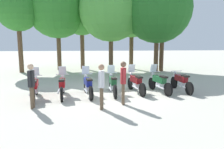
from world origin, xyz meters
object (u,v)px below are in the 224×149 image
object	(u,v)px
tree_5	(158,9)
motorcycle_6	(181,82)
motorcycle_2	(88,85)
motorcycle_5	(159,82)
motorcycle_4	(136,82)
motorcycle_0	(35,87)
tree_1	(57,8)
motorcycle_3	(113,84)
tree_2	(82,17)
person_2	(31,82)
tree_6	(163,5)
tree_3	(111,10)
person_0	(102,83)
tree_0	(18,11)
motorcycle_1	(62,86)
person_1	(123,79)
tree_4	(132,10)

from	to	relation	value
tree_5	motorcycle_6	bearing A→B (deg)	-94.57
motorcycle_2	motorcycle_5	xyz separation A→B (m)	(3.56, 0.41, 0.00)
motorcycle_4	motorcycle_0	bearing A→B (deg)	87.05
tree_1	motorcycle_3	bearing A→B (deg)	-66.08
motorcycle_4	tree_2	bearing A→B (deg)	7.15
person_2	tree_6	bearing A→B (deg)	-125.79
tree_3	person_0	bearing A→B (deg)	-96.38
motorcycle_6	tree_0	distance (m)	13.34
motorcycle_5	tree_2	xyz separation A→B (m)	(-4.31, 9.23, 4.09)
motorcycle_1	tree_5	distance (m)	10.62
motorcycle_3	tree_3	distance (m)	8.88
tree_6	motorcycle_4	bearing A→B (deg)	-116.01
tree_0	tree_6	bearing A→B (deg)	-0.74
tree_0	person_2	bearing A→B (deg)	-70.11
tree_2	person_0	bearing A→B (deg)	-83.52
motorcycle_4	person_1	bearing A→B (deg)	143.68
motorcycle_0	person_2	xyz separation A→B (m)	(0.28, -1.45, 0.51)
tree_5	tree_4	bearing A→B (deg)	128.98
tree_2	tree_6	distance (m)	6.97
motorcycle_2	motorcycle_5	bearing A→B (deg)	-94.63
motorcycle_6	tree_2	world-z (taller)	tree_2
motorcycle_2	tree_1	world-z (taller)	tree_1
tree_6	tree_1	bearing A→B (deg)	170.99
motorcycle_6	tree_2	bearing A→B (deg)	24.68
tree_5	motorcycle_2	bearing A→B (deg)	-126.69
motorcycle_1	tree_4	size ratio (longest dim) A/B	0.29
tree_5	person_0	bearing A→B (deg)	-117.24
motorcycle_6	motorcycle_1	bearing A→B (deg)	89.41
motorcycle_6	person_2	distance (m)	7.24
person_0	person_2	world-z (taller)	person_2
tree_0	tree_2	xyz separation A→B (m)	(4.80, 1.81, -0.23)
motorcycle_1	person_1	world-z (taller)	person_1
motorcycle_2	tree_1	size ratio (longest dim) A/B	0.28
tree_3	tree_6	size ratio (longest dim) A/B	1.00
person_1	tree_1	world-z (taller)	tree_1
motorcycle_5	tree_1	xyz separation A→B (m)	(-6.28, 8.64, 4.71)
motorcycle_5	person_0	xyz separation A→B (m)	(-2.98, -2.45, 0.51)
tree_0	tree_6	world-z (taller)	tree_6
tree_5	motorcycle_4	bearing A→B (deg)	-113.63
tree_5	tree_2	bearing A→B (deg)	157.05
motorcycle_0	tree_3	distance (m)	10.15
tree_1	tree_6	bearing A→B (deg)	-9.01
tree_1	tree_4	size ratio (longest dim) A/B	1.04
person_2	tree_6	xyz separation A→B (m)	(8.00, 9.41, 4.35)
motorcycle_6	person_1	size ratio (longest dim) A/B	1.23
motorcycle_2	tree_2	size ratio (longest dim) A/B	0.34
motorcycle_4	tree_2	distance (m)	10.53
tree_2	tree_4	xyz separation A→B (m)	(4.35, -0.48, 0.50)
motorcycle_3	motorcycle_6	xyz separation A→B (m)	(3.56, 0.33, -0.01)
tree_1	tree_2	xyz separation A→B (m)	(1.97, 0.59, -0.62)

